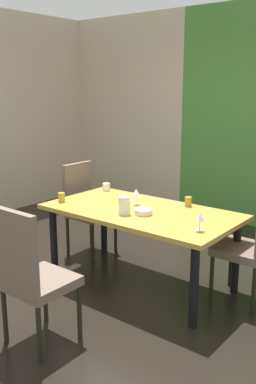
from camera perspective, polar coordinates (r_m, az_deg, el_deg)
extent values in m
cube|color=black|center=(4.10, -5.58, -12.71)|extent=(5.59, 5.63, 0.02)
cube|color=beige|center=(6.91, -0.23, 10.68)|extent=(2.12, 0.10, 2.87)
cube|color=#AE8C37|center=(3.93, 1.71, -2.65)|extent=(1.78, 0.94, 0.04)
cylinder|color=black|center=(4.80, -3.24, -4.13)|extent=(0.07, 0.07, 0.68)
cylinder|color=black|center=(3.98, 14.20, -8.38)|extent=(0.07, 0.07, 0.68)
cylinder|color=black|center=(4.30, -9.87, -6.48)|extent=(0.07, 0.07, 0.68)
cylinder|color=black|center=(3.37, 8.81, -12.33)|extent=(0.07, 0.07, 0.68)
cube|color=brown|center=(4.76, -4.91, -2.82)|extent=(0.44, 0.44, 0.07)
cube|color=brown|center=(4.83, -6.71, 0.69)|extent=(0.05, 0.42, 0.54)
cylinder|color=black|center=(4.85, -1.66, -5.52)|extent=(0.04, 0.04, 0.42)
cylinder|color=black|center=(4.59, -4.74, -6.73)|extent=(0.04, 0.04, 0.42)
cylinder|color=black|center=(5.09, -4.95, -4.62)|extent=(0.04, 0.04, 0.42)
cylinder|color=black|center=(4.84, -8.05, -5.70)|extent=(0.04, 0.04, 0.42)
cube|color=brown|center=(3.83, 15.13, -7.51)|extent=(0.44, 0.44, 0.07)
cylinder|color=black|center=(3.84, 11.08, -11.23)|extent=(0.04, 0.04, 0.42)
cylinder|color=black|center=(4.15, 13.55, -9.37)|extent=(0.04, 0.04, 0.42)
cylinder|color=black|center=(3.70, 16.43, -12.54)|extent=(0.04, 0.04, 0.42)
cube|color=brown|center=(3.19, -11.55, -11.73)|extent=(0.44, 0.44, 0.07)
cube|color=brown|center=(2.96, -14.80, -7.83)|extent=(0.42, 0.05, 0.58)
cylinder|color=black|center=(3.54, -10.99, -13.46)|extent=(0.04, 0.04, 0.42)
cylinder|color=black|center=(3.29, -6.50, -15.52)|extent=(0.04, 0.04, 0.42)
cylinder|color=black|center=(3.34, -16.11, -15.55)|extent=(0.04, 0.04, 0.42)
cylinder|color=black|center=(3.07, -11.75, -18.04)|extent=(0.04, 0.04, 0.42)
cylinder|color=silver|center=(4.10, 1.08, -1.65)|extent=(0.06, 0.06, 0.00)
cylinder|color=silver|center=(4.09, 1.08, -1.03)|extent=(0.01, 0.01, 0.09)
cone|color=silver|center=(4.07, 1.09, 0.02)|extent=(0.07, 0.07, 0.06)
cylinder|color=silver|center=(3.40, 9.49, -5.11)|extent=(0.07, 0.07, 0.00)
cylinder|color=silver|center=(3.39, 9.52, -4.44)|extent=(0.01, 0.01, 0.08)
cone|color=silver|center=(3.37, 9.57, -3.27)|extent=(0.07, 0.07, 0.07)
cylinder|color=silver|center=(3.78, 2.07, -2.65)|extent=(0.16, 0.16, 0.05)
cylinder|color=silver|center=(4.64, -2.91, 0.68)|extent=(0.08, 0.08, 0.08)
cylinder|color=#A7941E|center=(4.22, -8.85, -0.72)|extent=(0.07, 0.07, 0.09)
cylinder|color=#B88127|center=(4.07, 8.04, -1.27)|extent=(0.07, 0.07, 0.09)
cylinder|color=silver|center=(3.77, -0.50, -1.79)|extent=(0.11, 0.11, 0.16)
cone|color=silver|center=(3.73, 0.08, -0.92)|extent=(0.04, 0.04, 0.03)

